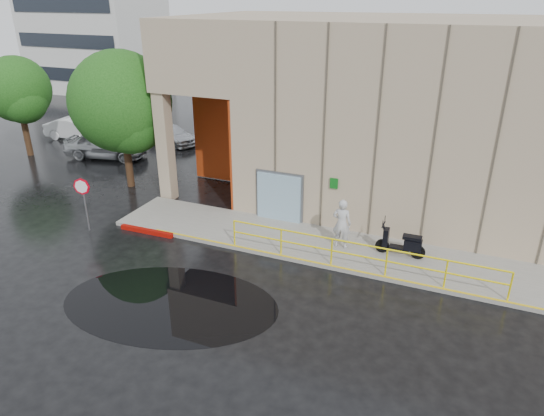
% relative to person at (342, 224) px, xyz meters
% --- Properties ---
extents(ground, '(120.00, 120.00, 0.00)m').
position_rel_person_xyz_m(ground, '(-3.26, -4.55, -1.11)').
color(ground, black).
rests_on(ground, ground).
extents(sidewalk, '(20.00, 3.00, 0.15)m').
position_rel_person_xyz_m(sidewalk, '(0.74, -0.05, -1.04)').
color(sidewalk, gray).
rests_on(sidewalk, ground).
extents(building, '(20.00, 10.17, 8.00)m').
position_rel_person_xyz_m(building, '(1.84, 6.43, 3.09)').
color(building, tan).
rests_on(building, ground).
extents(guardrail, '(9.56, 0.06, 1.03)m').
position_rel_person_xyz_m(guardrail, '(0.99, -1.40, -0.43)').
color(guardrail, '#FFE80D').
rests_on(guardrail, sidewalk).
extents(distant_building, '(12.00, 8.08, 15.00)m').
position_rel_person_xyz_m(distant_building, '(-31.26, 23.42, 6.39)').
color(distant_building, silver).
rests_on(distant_building, ground).
extents(person, '(0.71, 0.47, 1.92)m').
position_rel_person_xyz_m(person, '(0.00, 0.00, 0.00)').
color(person, '#B8B8BD').
rests_on(person, sidewalk).
extents(scooter, '(1.79, 0.58, 1.38)m').
position_rel_person_xyz_m(scooter, '(2.19, 0.18, -0.17)').
color(scooter, black).
rests_on(scooter, sidewalk).
extents(stop_sign, '(0.67, 0.20, 2.28)m').
position_rel_person_xyz_m(stop_sign, '(-9.95, -2.38, 0.57)').
color(stop_sign, slate).
rests_on(stop_sign, ground).
extents(red_curb, '(2.40, 0.24, 0.18)m').
position_rel_person_xyz_m(red_curb, '(-7.62, -1.65, -1.02)').
color(red_curb, '#930A04').
rests_on(red_curb, ground).
extents(puddle, '(7.60, 5.54, 0.01)m').
position_rel_person_xyz_m(puddle, '(-4.00, -5.43, -1.11)').
color(puddle, black).
rests_on(puddle, ground).
extents(car_a, '(5.01, 2.85, 1.61)m').
position_rel_person_xyz_m(car_a, '(-15.79, 5.66, -0.31)').
color(car_a, '#A0A2A6').
rests_on(car_a, ground).
extents(car_b, '(4.44, 2.04, 1.41)m').
position_rel_person_xyz_m(car_b, '(-20.27, 8.18, -0.41)').
color(car_b, white).
rests_on(car_b, ground).
extents(car_c, '(4.34, 2.80, 1.17)m').
position_rel_person_xyz_m(car_c, '(-13.97, 9.71, -0.53)').
color(car_c, silver).
rests_on(car_c, ground).
extents(tree_near, '(4.78, 4.78, 6.64)m').
position_rel_person_xyz_m(tree_near, '(-11.42, 2.41, 2.95)').
color(tree_near, black).
rests_on(tree_near, ground).
extents(tree_far, '(3.74, 3.73, 5.78)m').
position_rel_person_xyz_m(tree_far, '(-20.27, 4.25, 2.65)').
color(tree_far, black).
rests_on(tree_far, ground).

